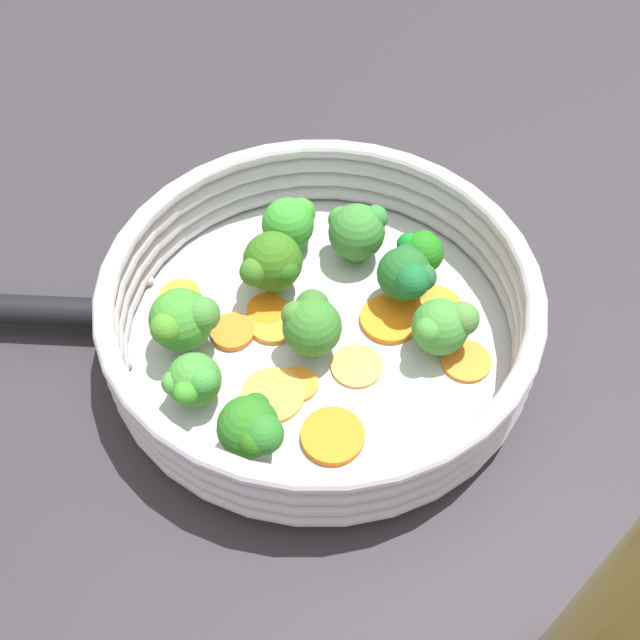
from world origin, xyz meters
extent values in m
plane|color=#262328|center=(0.00, 0.00, 0.00)|extent=(4.00, 4.00, 0.00)
cylinder|color=#B2B5B7|center=(0.00, 0.00, 0.01)|extent=(0.31, 0.31, 0.01)
torus|color=#B7B0BD|center=(0.00, 0.00, 0.02)|extent=(0.32, 0.32, 0.02)
torus|color=#B7B0BD|center=(0.00, 0.00, 0.03)|extent=(0.32, 0.32, 0.02)
torus|color=#B7B0BD|center=(0.00, 0.00, 0.05)|extent=(0.32, 0.32, 0.02)
torus|color=#B7B0BD|center=(0.00, 0.00, 0.07)|extent=(0.32, 0.32, 0.02)
sphere|color=#B0B6B8|center=(0.08, -0.13, 0.02)|extent=(0.01, 0.01, 0.01)
sphere|color=#B6B2B4|center=(0.13, -0.07, 0.02)|extent=(0.01, 0.01, 0.01)
cylinder|color=orange|center=(-0.05, 0.03, 0.01)|extent=(0.07, 0.07, 0.01)
cylinder|color=#F5983F|center=(0.00, 0.04, 0.01)|extent=(0.05, 0.05, 0.00)
cylinder|color=orange|center=(0.02, -0.03, 0.01)|extent=(0.05, 0.05, 0.01)
cylinder|color=orange|center=(-0.08, 0.04, 0.01)|extent=(0.06, 0.06, 0.00)
cylinder|color=orange|center=(-0.07, 0.09, 0.01)|extent=(0.05, 0.05, 0.00)
cylinder|color=orange|center=(-0.08, 0.01, 0.01)|extent=(0.03, 0.03, 0.00)
cylinder|color=orange|center=(0.02, -0.04, 0.01)|extent=(0.04, 0.04, 0.01)
cylinder|color=orange|center=(0.05, -0.04, 0.01)|extent=(0.05, 0.05, 0.01)
cylinder|color=#DB5C16|center=(0.09, 0.04, 0.01)|extent=(0.04, 0.04, 0.00)
cylinder|color=orange|center=(0.06, -0.10, 0.01)|extent=(0.05, 0.05, 0.00)
cylinder|color=orange|center=(0.04, 0.03, 0.01)|extent=(0.04, 0.04, 0.00)
cylinder|color=gold|center=(0.06, 0.02, 0.01)|extent=(0.06, 0.06, 0.00)
cylinder|color=orange|center=(0.05, 0.08, 0.01)|extent=(0.06, 0.06, 0.01)
cylinder|color=#7DAC66|center=(0.11, -0.01, 0.02)|extent=(0.01, 0.01, 0.01)
sphere|color=#377B2E|center=(0.11, -0.01, 0.03)|extent=(0.04, 0.04, 0.04)
sphere|color=#348424|center=(0.12, 0.00, 0.04)|extent=(0.02, 0.02, 0.02)
sphere|color=#327C30|center=(0.10, 0.00, 0.04)|extent=(0.02, 0.02, 0.02)
sphere|color=#3F8537|center=(0.12, -0.01, 0.04)|extent=(0.02, 0.02, 0.02)
cylinder|color=#6B9D4D|center=(-0.06, 0.07, 0.02)|extent=(0.02, 0.02, 0.02)
sphere|color=#3A7C30|center=(-0.06, 0.07, 0.04)|extent=(0.04, 0.04, 0.04)
sphere|color=#427632|center=(-0.07, 0.08, 0.05)|extent=(0.03, 0.03, 0.03)
sphere|color=#3C7E30|center=(-0.04, 0.07, 0.05)|extent=(0.02, 0.02, 0.02)
cylinder|color=#7EA751|center=(-0.04, -0.09, 0.02)|extent=(0.01, 0.01, 0.01)
sphere|color=#308428|center=(-0.04, -0.09, 0.04)|extent=(0.04, 0.04, 0.04)
sphere|color=#338627|center=(-0.05, -0.09, 0.04)|extent=(0.02, 0.02, 0.02)
sphere|color=#2C8A24|center=(-0.05, -0.10, 0.04)|extent=(0.02, 0.02, 0.02)
cylinder|color=#779F55|center=(0.02, 0.01, 0.02)|extent=(0.01, 0.01, 0.02)
sphere|color=#2F6A25|center=(0.02, 0.01, 0.04)|extent=(0.04, 0.04, 0.04)
sphere|color=#336125|center=(0.01, 0.00, 0.05)|extent=(0.03, 0.03, 0.03)
sphere|color=#396925|center=(0.02, 0.00, 0.05)|extent=(0.02, 0.02, 0.02)
cylinder|color=#84A560|center=(-0.10, 0.01, 0.02)|extent=(0.01, 0.01, 0.02)
sphere|color=#1B6A16|center=(-0.10, 0.01, 0.04)|extent=(0.03, 0.03, 0.03)
sphere|color=#1E6810|center=(-0.11, 0.00, 0.04)|extent=(0.02, 0.02, 0.02)
sphere|color=#126E1E|center=(-0.10, -0.01, 0.04)|extent=(0.02, 0.02, 0.02)
cylinder|color=#618F4C|center=(-0.07, -0.04, 0.02)|extent=(0.02, 0.02, 0.02)
sphere|color=#306F2B|center=(-0.07, -0.04, 0.04)|extent=(0.05, 0.05, 0.05)
sphere|color=#317727|center=(-0.07, -0.06, 0.04)|extent=(0.02, 0.02, 0.02)
sphere|color=#2B7231|center=(-0.09, -0.04, 0.05)|extent=(0.02, 0.02, 0.02)
cylinder|color=#62894B|center=(0.10, 0.05, 0.02)|extent=(0.01, 0.01, 0.02)
sphere|color=#23621A|center=(0.10, 0.05, 0.04)|extent=(0.04, 0.04, 0.04)
sphere|color=#256622|center=(0.10, 0.06, 0.05)|extent=(0.03, 0.03, 0.03)
sphere|color=#255E13|center=(0.11, 0.06, 0.05)|extent=(0.02, 0.02, 0.02)
sphere|color=#1A6114|center=(0.09, 0.04, 0.04)|extent=(0.02, 0.02, 0.02)
cylinder|color=#81AF70|center=(-0.07, 0.02, 0.02)|extent=(0.01, 0.01, 0.02)
sphere|color=#1D5522|center=(-0.07, 0.02, 0.04)|extent=(0.04, 0.04, 0.04)
sphere|color=#15592A|center=(-0.06, 0.03, 0.05)|extent=(0.03, 0.03, 0.03)
sphere|color=#154F23|center=(-0.08, 0.01, 0.05)|extent=(0.02, 0.02, 0.02)
sphere|color=#21552B|center=(-0.08, 0.03, 0.05)|extent=(0.02, 0.02, 0.02)
cylinder|color=#5E8544|center=(0.09, -0.06, 0.02)|extent=(0.02, 0.02, 0.02)
sphere|color=#367C28|center=(0.09, -0.06, 0.04)|extent=(0.05, 0.05, 0.05)
sphere|color=#3A732E|center=(0.07, -0.04, 0.05)|extent=(0.03, 0.03, 0.03)
sphere|color=#3D7921|center=(0.10, -0.05, 0.05)|extent=(0.02, 0.02, 0.02)
cylinder|color=#7CB35F|center=(0.00, -0.06, 0.02)|extent=(0.02, 0.02, 0.02)
sphere|color=#2C5D15|center=(0.00, -0.06, 0.04)|extent=(0.05, 0.05, 0.05)
sphere|color=#32621D|center=(0.02, -0.06, 0.05)|extent=(0.02, 0.02, 0.02)
sphere|color=#235A15|center=(0.00, -0.04, 0.05)|extent=(0.02, 0.02, 0.02)
cylinder|color=olive|center=(0.04, 0.28, 0.10)|extent=(0.05, 0.05, 0.21)
camera|label=1|loc=(0.22, 0.27, 0.47)|focal=42.00mm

